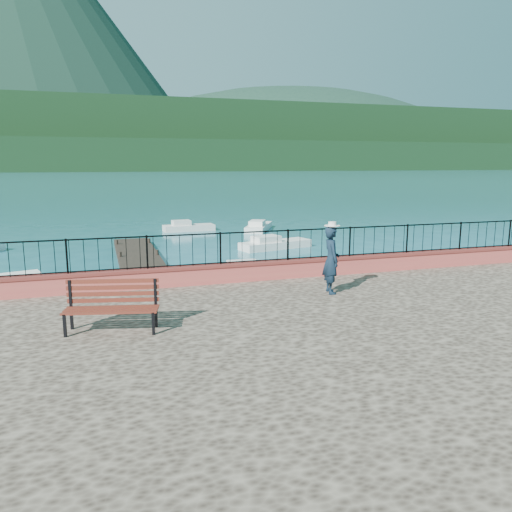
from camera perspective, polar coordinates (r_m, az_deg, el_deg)
ground at (r=12.52m, az=1.49°, el=-12.12°), size 2000.00×2000.00×0.00m
promenade at (r=7.51m, az=18.13°, el=-24.31°), size 30.00×20.00×1.20m
parapet at (r=15.46m, az=-2.96°, el=-1.91°), size 28.00×0.46×0.58m
railing at (r=15.31m, az=-2.99°, el=0.89°), size 27.00×0.05×0.95m
dock at (r=23.45m, az=-12.84°, el=-1.19°), size 2.00×16.00×0.30m
far_forest at (r=310.96m, az=-17.19°, el=10.91°), size 900.00×60.00×18.00m
foothills at (r=371.32m, az=-17.41°, el=12.78°), size 900.00×120.00×44.00m
companion_hill at (r=613.22m, az=3.90°, el=10.12°), size 448.00×384.00×180.00m
park_bench at (r=11.39m, az=-16.13°, el=-6.70°), size 2.10×1.09×1.12m
person at (r=14.15m, az=8.59°, el=-0.43°), size 0.56×0.76×1.91m
hat at (r=13.99m, az=8.71°, el=3.65°), size 0.44×0.44×0.12m
boat_0 at (r=20.71m, az=-23.65°, el=-2.67°), size 4.21×2.37×0.80m
boat_1 at (r=21.07m, az=-0.01°, el=-1.55°), size 3.63×1.40×0.80m
boat_2 at (r=28.60m, az=2.24°, el=1.67°), size 4.42×2.29×0.80m
boat_4 at (r=36.41m, az=-7.69°, el=3.51°), size 3.70×1.51×0.80m
boat_5 at (r=36.40m, az=0.31°, el=3.60°), size 3.17×4.43×0.80m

